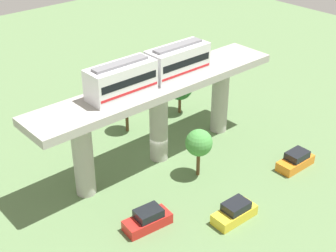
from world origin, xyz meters
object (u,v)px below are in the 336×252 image
tree_far_corner (126,105)px  parked_car_yellow (235,212)px  train (151,70)px  tree_near_viaduct (199,143)px  tree_mid_lot (180,87)px  parked_car_red (148,220)px  parked_car_orange (296,161)px

tree_far_corner → parked_car_yellow: bearing=-7.2°
train → tree_near_viaduct: size_ratio=2.65×
tree_near_viaduct → tree_mid_lot: size_ratio=1.01×
parked_car_yellow → train: bearing=179.6°
parked_car_red → parked_car_yellow: same height
parked_car_yellow → parked_car_orange: size_ratio=1.00×
train → tree_far_corner: train is taller
tree_mid_lot → parked_car_orange: bearing=2.7°
tree_far_corner → train: bearing=-15.5°
parked_car_orange → train: bearing=-134.3°
train → tree_near_viaduct: train is taller
parked_car_red → tree_far_corner: size_ratio=0.92×
parked_car_yellow → tree_mid_lot: tree_mid_lot is taller
tree_far_corner → parked_car_red: bearing=-31.2°
tree_near_viaduct → tree_mid_lot: tree_near_viaduct is taller
parked_car_red → parked_car_orange: 17.47m
train → parked_car_red: 14.05m
tree_near_viaduct → tree_far_corner: 11.78m
parked_car_red → tree_near_viaduct: (-2.70, 8.70, 2.98)m
parked_car_red → parked_car_orange: (2.93, 17.22, 0.00)m
parked_car_orange → tree_mid_lot: (-16.79, -0.79, 2.69)m
parked_car_orange → tree_mid_lot: bearing=-176.0°
parked_car_red → parked_car_orange: size_ratio=1.03×
parked_car_yellow → tree_mid_lot: 20.94m
parked_car_red → tree_near_viaduct: bearing=113.4°
tree_near_viaduct → tree_far_corner: tree_near_viaduct is taller
train → tree_far_corner: bearing=164.5°
tree_near_viaduct → tree_mid_lot: bearing=145.3°
train → tree_near_viaduct: bearing=20.4°
parked_car_yellow → tree_mid_lot: bearing=152.9°
tree_far_corner → tree_mid_lot: bearing=85.4°
parked_car_orange → tree_mid_lot: tree_mid_lot is taller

